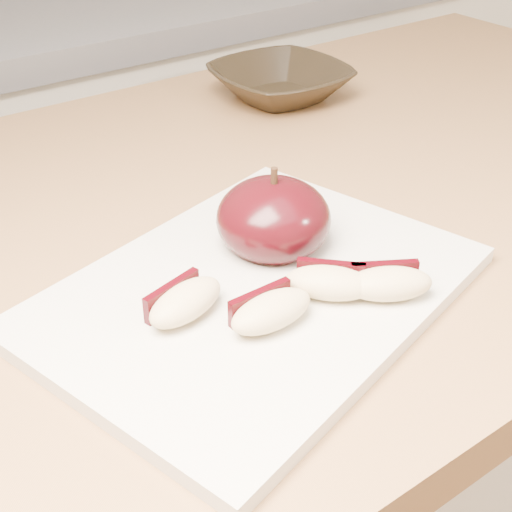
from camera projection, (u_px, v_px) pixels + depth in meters
cutting_board at (256, 292)px, 0.52m from camera, size 0.36×0.30×0.01m
apple_half at (273, 219)px, 0.55m from camera, size 0.11×0.11×0.07m
apple_wedge_a at (184, 301)px, 0.48m from camera, size 0.07×0.04×0.02m
apple_wedge_b at (270, 310)px, 0.47m from camera, size 0.06×0.03×0.02m
apple_wedge_c at (329, 282)px, 0.50m from camera, size 0.06×0.07×0.02m
apple_wedge_d at (388, 283)px, 0.50m from camera, size 0.07×0.06×0.02m
bowl at (280, 82)px, 0.85m from camera, size 0.16×0.16×0.04m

